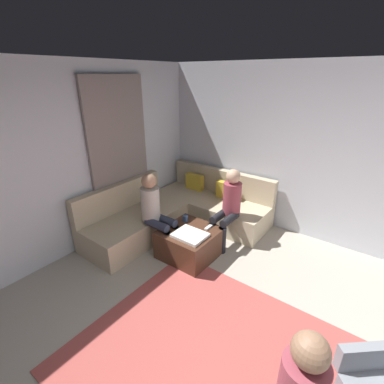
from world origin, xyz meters
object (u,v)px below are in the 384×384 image
at_px(person_on_couch_back, 228,205).
at_px(sectional_couch, 180,211).
at_px(ottoman, 190,243).
at_px(coffee_mug, 185,218).
at_px(person_on_couch_side, 155,210).
at_px(game_remote, 208,227).

bearing_deg(person_on_couch_back, sectional_couch, 3.41).
xyz_separation_m(ottoman, coffee_mug, (-0.22, 0.18, 0.26)).
bearing_deg(person_on_couch_back, person_on_couch_side, 45.87).
distance_m(ottoman, game_remote, 0.36).
relative_size(sectional_couch, person_on_couch_side, 2.12).
bearing_deg(sectional_couch, ottoman, -41.67).
bearing_deg(sectional_couch, person_on_couch_side, -78.77).
distance_m(ottoman, person_on_couch_side, 0.70).
bearing_deg(ottoman, person_on_couch_back, 68.46).
relative_size(person_on_couch_back, person_on_couch_side, 1.00).
bearing_deg(game_remote, person_on_couch_side, -152.09).
height_order(sectional_couch, ottoman, sectional_couch).
relative_size(ottoman, coffee_mug, 8.00).
xyz_separation_m(ottoman, person_on_couch_side, (-0.52, -0.15, 0.45)).
height_order(person_on_couch_back, person_on_couch_side, same).
distance_m(game_remote, person_on_couch_back, 0.49).
distance_m(sectional_couch, game_remote, 0.94).
bearing_deg(coffee_mug, game_remote, 5.71).
xyz_separation_m(sectional_couch, person_on_couch_back, (0.92, 0.06, 0.38)).
height_order(coffee_mug, person_on_couch_side, person_on_couch_side).
bearing_deg(ottoman, coffee_mug, 140.71).
xyz_separation_m(sectional_couch, game_remote, (0.85, -0.37, 0.15)).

